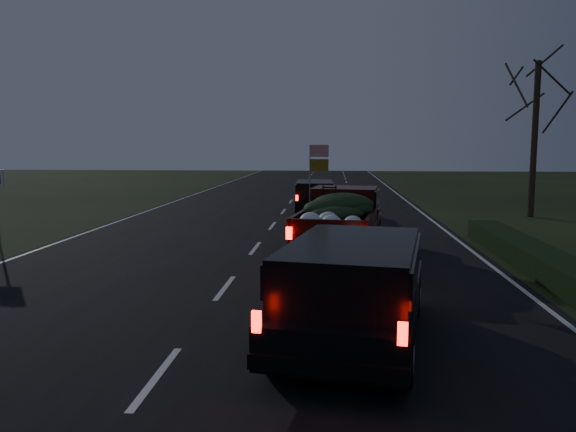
# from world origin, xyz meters

# --- Properties ---
(ground) EXTENTS (120.00, 120.00, 0.00)m
(ground) POSITION_xyz_m (0.00, 0.00, 0.00)
(ground) COLOR black
(ground) RESTS_ON ground
(road_asphalt) EXTENTS (14.00, 120.00, 0.02)m
(road_asphalt) POSITION_xyz_m (0.00, 0.00, 0.01)
(road_asphalt) COLOR black
(road_asphalt) RESTS_ON ground
(hedge_row) EXTENTS (1.00, 10.00, 0.60)m
(hedge_row) POSITION_xyz_m (7.80, 3.00, 0.30)
(hedge_row) COLOR black
(hedge_row) RESTS_ON ground
(bare_tree_far) EXTENTS (3.60, 3.60, 7.00)m
(bare_tree_far) POSITION_xyz_m (11.50, 14.00, 5.23)
(bare_tree_far) COLOR black
(bare_tree_far) RESTS_ON ground
(pickup_truck) EXTENTS (2.87, 5.82, 2.93)m
(pickup_truck) POSITION_xyz_m (2.69, 4.57, 1.10)
(pickup_truck) COLOR #390A07
(pickup_truck) RESTS_ON ground
(lead_suv) EXTENTS (1.97, 4.40, 1.25)m
(lead_suv) POSITION_xyz_m (1.55, 14.82, 0.94)
(lead_suv) COLOR black
(lead_suv) RESTS_ON ground
(rear_suv) EXTENTS (2.87, 5.19, 1.41)m
(rear_suv) POSITION_xyz_m (2.80, -3.39, 1.07)
(rear_suv) COLOR black
(rear_suv) RESTS_ON ground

